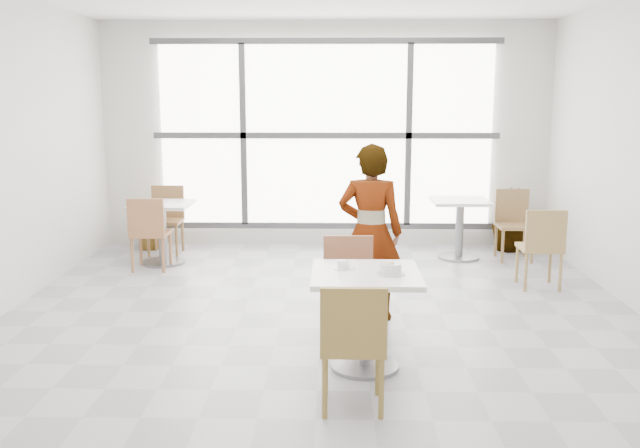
{
  "coord_description": "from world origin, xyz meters",
  "views": [
    {
      "loc": [
        0.12,
        -5.88,
        2.05
      ],
      "look_at": [
        0.0,
        -0.3,
        1.0
      ],
      "focal_mm": 39.03,
      "sensor_mm": 36.0,
      "label": 1
    }
  ],
  "objects_px": {
    "chair_near": "(353,339)",
    "bg_chair_left_near": "(149,229)",
    "bg_chair_right_near": "(542,243)",
    "bg_chair_left_far": "(166,215)",
    "coffee_cup": "(343,265)",
    "plant_left": "(153,224)",
    "main_table": "(365,302)",
    "plant_right": "(510,220)",
    "person": "(370,232)",
    "oatmeal_bowl": "(391,268)",
    "bg_chair_right_far": "(513,219)",
    "chair_far": "(348,281)",
    "bg_table_right": "(460,220)",
    "bg_table_left": "(162,224)"
  },
  "relations": [
    {
      "from": "chair_far",
      "to": "bg_chair_left_far",
      "type": "relative_size",
      "value": 1.0
    },
    {
      "from": "coffee_cup",
      "to": "oatmeal_bowl",
      "type": "bearing_deg",
      "value": -21.97
    },
    {
      "from": "chair_far",
      "to": "person",
      "type": "height_order",
      "value": "person"
    },
    {
      "from": "oatmeal_bowl",
      "to": "bg_chair_left_far",
      "type": "xyz_separation_m",
      "value": [
        -2.59,
        3.9,
        -0.29
      ]
    },
    {
      "from": "bg_table_left",
      "to": "bg_chair_right_near",
      "type": "height_order",
      "value": "bg_chair_right_near"
    },
    {
      "from": "bg_chair_right_far",
      "to": "bg_chair_left_far",
      "type": "bearing_deg",
      "value": 176.96
    },
    {
      "from": "plant_left",
      "to": "bg_chair_right_far",
      "type": "bearing_deg",
      "value": -5.86
    },
    {
      "from": "bg_table_right",
      "to": "bg_chair_right_near",
      "type": "xyz_separation_m",
      "value": [
        0.62,
        -1.4,
        0.01
      ]
    },
    {
      "from": "bg_chair_left_near",
      "to": "bg_chair_left_far",
      "type": "distance_m",
      "value": 0.95
    },
    {
      "from": "bg_chair_left_near",
      "to": "plant_left",
      "type": "bearing_deg",
      "value": -77.17
    },
    {
      "from": "main_table",
      "to": "bg_chair_right_far",
      "type": "distance_m",
      "value": 4.13
    },
    {
      "from": "coffee_cup",
      "to": "plant_left",
      "type": "height_order",
      "value": "coffee_cup"
    },
    {
      "from": "bg_table_right",
      "to": "bg_chair_right_far",
      "type": "distance_m",
      "value": 0.67
    },
    {
      "from": "chair_far",
      "to": "bg_chair_left_far",
      "type": "xyz_separation_m",
      "value": [
        -2.3,
        3.2,
        0.0
      ]
    },
    {
      "from": "person",
      "to": "plant_left",
      "type": "height_order",
      "value": "person"
    },
    {
      "from": "bg_table_right",
      "to": "bg_chair_right_near",
      "type": "distance_m",
      "value": 1.53
    },
    {
      "from": "oatmeal_bowl",
      "to": "bg_chair_left_far",
      "type": "height_order",
      "value": "bg_chair_left_far"
    },
    {
      "from": "oatmeal_bowl",
      "to": "chair_far",
      "type": "bearing_deg",
      "value": 112.7
    },
    {
      "from": "chair_near",
      "to": "bg_chair_left_near",
      "type": "height_order",
      "value": "same"
    },
    {
      "from": "coffee_cup",
      "to": "plant_left",
      "type": "xyz_separation_m",
      "value": [
        -2.5,
        4.01,
        -0.45
      ]
    },
    {
      "from": "main_table",
      "to": "person",
      "type": "distance_m",
      "value": 1.25
    },
    {
      "from": "bg_chair_right_far",
      "to": "bg_table_right",
      "type": "bearing_deg",
      "value": -179.54
    },
    {
      "from": "coffee_cup",
      "to": "plant_left",
      "type": "bearing_deg",
      "value": 121.95
    },
    {
      "from": "bg_chair_right_near",
      "to": "oatmeal_bowl",
      "type": "bearing_deg",
      "value": 51.84
    },
    {
      "from": "chair_near",
      "to": "bg_chair_right_far",
      "type": "distance_m",
      "value": 4.84
    },
    {
      "from": "bg_chair_left_near",
      "to": "plant_left",
      "type": "relative_size",
      "value": 1.31
    },
    {
      "from": "coffee_cup",
      "to": "bg_chair_right_near",
      "type": "bearing_deg",
      "value": 44.99
    },
    {
      "from": "main_table",
      "to": "coffee_cup",
      "type": "height_order",
      "value": "coffee_cup"
    },
    {
      "from": "chair_near",
      "to": "bg_table_right",
      "type": "distance_m",
      "value": 4.58
    },
    {
      "from": "chair_far",
      "to": "oatmeal_bowl",
      "type": "relative_size",
      "value": 4.14
    },
    {
      "from": "chair_far",
      "to": "plant_right",
      "type": "relative_size",
      "value": 1.06
    },
    {
      "from": "bg_chair_left_far",
      "to": "chair_near",
      "type": "bearing_deg",
      "value": -63.35
    },
    {
      "from": "plant_left",
      "to": "bg_table_right",
      "type": "bearing_deg",
      "value": -6.9
    },
    {
      "from": "coffee_cup",
      "to": "bg_chair_left_near",
      "type": "relative_size",
      "value": 0.18
    },
    {
      "from": "bg_chair_right_near",
      "to": "bg_chair_left_far",
      "type": "bearing_deg",
      "value": -20.58
    },
    {
      "from": "main_table",
      "to": "chair_far",
      "type": "xyz_separation_m",
      "value": [
        -0.12,
        0.64,
        -0.02
      ]
    },
    {
      "from": "chair_near",
      "to": "bg_chair_left_near",
      "type": "bearing_deg",
      "value": -57.89
    },
    {
      "from": "bg_chair_right_far",
      "to": "chair_near",
      "type": "bearing_deg",
      "value": -115.94
    },
    {
      "from": "bg_table_left",
      "to": "bg_chair_left_near",
      "type": "xyz_separation_m",
      "value": [
        -0.07,
        -0.36,
        0.01
      ]
    },
    {
      "from": "oatmeal_bowl",
      "to": "bg_chair_right_far",
      "type": "relative_size",
      "value": 0.24
    },
    {
      "from": "bg_chair_left_near",
      "to": "bg_table_right",
      "type": "bearing_deg",
      "value": -169.22
    },
    {
      "from": "bg_chair_left_far",
      "to": "bg_chair_right_near",
      "type": "xyz_separation_m",
      "value": [
        4.37,
        -1.64,
        0.0
      ]
    },
    {
      "from": "person",
      "to": "bg_chair_right_near",
      "type": "relative_size",
      "value": 1.86
    },
    {
      "from": "person",
      "to": "bg_chair_left_near",
      "type": "height_order",
      "value": "person"
    },
    {
      "from": "chair_near",
      "to": "chair_far",
      "type": "bearing_deg",
      "value": -89.84
    },
    {
      "from": "bg_chair_right_far",
      "to": "plant_left",
      "type": "xyz_separation_m",
      "value": [
        -4.67,
        0.48,
        -0.17
      ]
    },
    {
      "from": "coffee_cup",
      "to": "bg_chair_right_near",
      "type": "relative_size",
      "value": 0.18
    },
    {
      "from": "bg_chair_left_far",
      "to": "bg_chair_right_far",
      "type": "relative_size",
      "value": 1.0
    },
    {
      "from": "main_table",
      "to": "plant_right",
      "type": "distance_m",
      "value": 4.57
    },
    {
      "from": "bg_table_left",
      "to": "bg_chair_left_near",
      "type": "distance_m",
      "value": 0.37
    }
  ]
}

